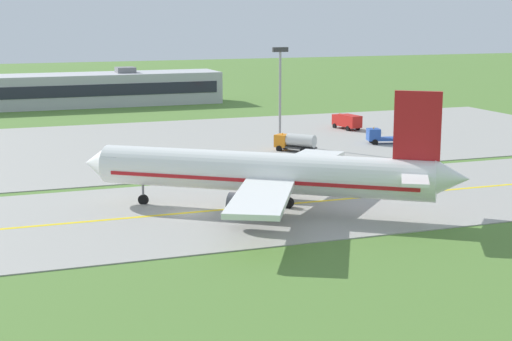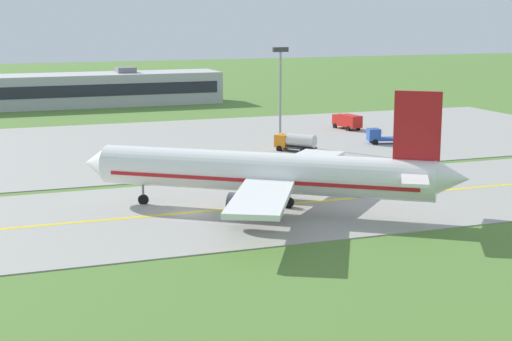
% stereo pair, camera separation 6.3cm
% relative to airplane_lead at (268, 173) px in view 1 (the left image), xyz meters
% --- Properties ---
extents(ground_plane, '(500.00, 500.00, 0.00)m').
position_rel_airplane_lead_xyz_m(ground_plane, '(-7.33, 2.62, -4.13)').
color(ground_plane, '#517A33').
extents(taxiway_strip, '(240.00, 28.00, 0.10)m').
position_rel_airplane_lead_xyz_m(taxiway_strip, '(-7.33, 2.62, -4.08)').
color(taxiway_strip, '#9E9B93').
rests_on(taxiway_strip, ground).
extents(apron_pad, '(140.00, 52.00, 0.10)m').
position_rel_airplane_lead_xyz_m(apron_pad, '(2.67, 44.62, -4.08)').
color(apron_pad, '#9E9B93').
rests_on(apron_pad, ground).
extents(taxiway_centreline, '(220.00, 0.60, 0.01)m').
position_rel_airplane_lead_xyz_m(taxiway_centreline, '(-7.33, 2.62, -4.03)').
color(taxiway_centreline, yellow).
rests_on(taxiway_centreline, taxiway_strip).
extents(airplane_lead, '(34.12, 28.89, 12.70)m').
position_rel_airplane_lead_xyz_m(airplane_lead, '(0.00, 0.00, 0.00)').
color(airplane_lead, white).
rests_on(airplane_lead, ground).
extents(service_truck_baggage, '(5.47, 5.88, 2.65)m').
position_rel_airplane_lead_xyz_m(service_truck_baggage, '(16.75, 32.33, -2.60)').
color(service_truck_baggage, orange).
rests_on(service_truck_baggage, ground).
extents(service_truck_fuel, '(6.70, 3.51, 2.59)m').
position_rel_airplane_lead_xyz_m(service_truck_fuel, '(31.80, 34.23, -2.95)').
color(service_truck_fuel, '#264CA5').
rests_on(service_truck_fuel, ground).
extents(service_truck_catering, '(3.15, 6.27, 2.60)m').
position_rel_airplane_lead_xyz_m(service_truck_catering, '(33.76, 49.81, -2.60)').
color(service_truck_catering, red).
rests_on(service_truck_catering, ground).
extents(terminal_building, '(67.16, 11.70, 8.04)m').
position_rel_airplane_lead_xyz_m(terminal_building, '(-7.31, 101.19, -0.70)').
color(terminal_building, '#B2B2B7').
rests_on(terminal_building, ground).
extents(apron_light_mast, '(2.40, 0.50, 14.70)m').
position_rel_airplane_lead_xyz_m(apron_light_mast, '(16.99, 38.89, 5.19)').
color(apron_light_mast, gray).
rests_on(apron_light_mast, ground).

